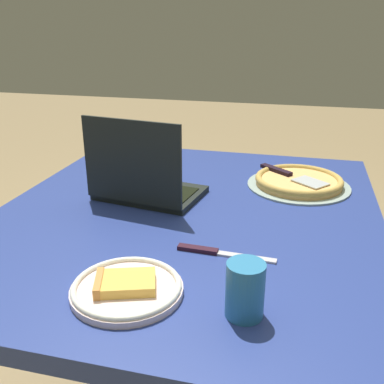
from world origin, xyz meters
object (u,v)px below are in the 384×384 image
(dining_table, at_px, (187,235))
(pizza_plate, at_px, (126,287))
(pizza_tray, at_px, (299,181))
(table_knife, at_px, (216,252))
(drink_cup, at_px, (245,289))
(laptop, at_px, (144,182))

(dining_table, distance_m, pizza_plate, 0.43)
(pizza_tray, height_order, table_knife, pizza_tray)
(dining_table, xyz_separation_m, pizza_tray, (-0.28, 0.30, 0.09))
(drink_cup, bearing_deg, pizza_plate, -92.67)
(pizza_tray, relative_size, table_knife, 1.41)
(pizza_plate, bearing_deg, dining_table, 178.00)
(pizza_plate, bearing_deg, table_knife, 144.70)
(pizza_tray, bearing_deg, dining_table, -47.11)
(pizza_tray, xyz_separation_m, drink_cup, (0.71, -0.08, 0.04))
(dining_table, xyz_separation_m, drink_cup, (0.43, 0.22, 0.13))
(dining_table, relative_size, drink_cup, 11.46)
(pizza_tray, relative_size, drink_cup, 3.06)
(laptop, bearing_deg, table_knife, 45.32)
(laptop, xyz_separation_m, pizza_plate, (0.47, 0.13, -0.05))
(dining_table, bearing_deg, table_knife, 29.72)
(drink_cup, bearing_deg, pizza_tray, 173.68)
(pizza_plate, bearing_deg, drink_cup, 87.33)
(laptop, distance_m, pizza_tray, 0.50)
(table_knife, bearing_deg, drink_cup, 24.31)
(drink_cup, bearing_deg, laptop, -142.57)
(pizza_tray, height_order, drink_cup, drink_cup)
(table_knife, bearing_deg, pizza_tray, 160.85)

